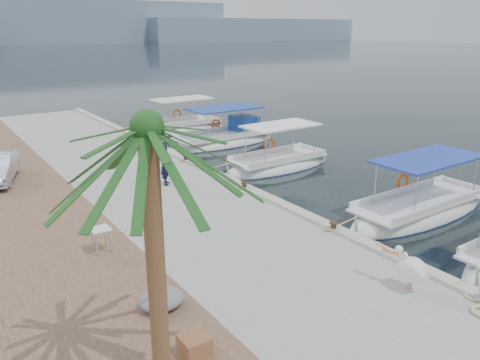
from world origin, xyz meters
The scene contains 16 objects.
ground centered at (0.00, 0.00, 0.00)m, with size 400.00×400.00×0.00m, color black.
concrete_quay centered at (-3.00, 5.00, 0.25)m, with size 6.00×40.00×0.50m, color gray.
quay_curb centered at (-0.22, 5.00, 0.56)m, with size 0.44×40.00×0.12m, color #ABA598.
cobblestone_strip centered at (-8.00, 5.00, 0.25)m, with size 4.00×40.00×0.50m, color brown.
distant_hills centered at (29.61, 201.49, 7.61)m, with size 330.00×60.00×18.00m.
fishing_caique_b centered at (4.27, -3.50, 0.12)m, with size 7.37×2.34×2.83m.
fishing_caique_c centered at (3.71, 4.37, 0.13)m, with size 6.25×2.25×2.83m.
fishing_caique_d centered at (4.30, 10.30, 0.19)m, with size 7.22×2.58×2.83m.
fishing_caique_e centered at (3.89, 15.09, 0.12)m, with size 6.60×2.36×2.83m.
mooring_bollards centered at (-0.35, 1.50, 0.69)m, with size 0.28×20.28×0.33m.
pelican centered at (-1.32, -7.07, 1.06)m, with size 0.63×1.41×1.09m.
fisherman centered at (-2.66, 3.92, 1.37)m, with size 0.64×0.42×1.74m, color black.
date_palm centered at (-7.78, -6.33, 5.24)m, with size 4.60×4.60×5.69m.
wooden_crate centered at (-7.00, -6.20, 0.72)m, with size 0.55×0.55×0.44m, color brown.
tarp_bundle centered at (-6.80, -4.28, 0.70)m, with size 1.10×0.90×0.40m, color slate.
folding_table centered at (-6.98, -0.62, 1.02)m, with size 0.55×0.55×0.73m.
Camera 1 is at (-10.72, -13.19, 6.79)m, focal length 35.00 mm.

